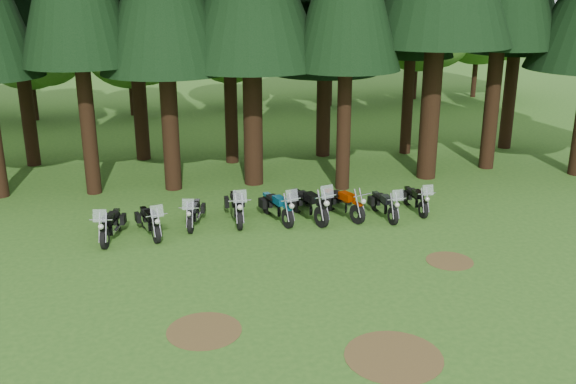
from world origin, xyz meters
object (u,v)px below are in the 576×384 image
Objects in this scene: motorcycle_4 at (277,208)px; motorcycle_7 at (384,206)px; motorcycle_2 at (194,214)px; motorcycle_5 at (309,205)px; motorcycle_3 at (237,208)px; motorcycle_6 at (343,204)px; motorcycle_0 at (111,226)px; motorcycle_1 at (150,222)px; motorcycle_8 at (416,200)px.

motorcycle_4 reaches higher than motorcycle_7.
motorcycle_5 is at bearing 9.93° from motorcycle_2.
motorcycle_3 is 3.73m from motorcycle_6.
motorcycle_3 is at bearing 17.24° from motorcycle_2.
motorcycle_0 is 6.67m from motorcycle_5.
motorcycle_7 is at bearing -14.49° from motorcycle_1.
motorcycle_5 is (6.65, 0.45, 0.06)m from motorcycle_0.
motorcycle_7 is at bearing -6.69° from motorcycle_3.
motorcycle_4 is at bearing 168.11° from motorcycle_7.
motorcycle_1 is 0.95× the size of motorcycle_4.
motorcycle_3 is at bearing 155.32° from motorcycle_5.
motorcycle_3 is 0.96× the size of motorcycle_5.
motorcycle_3 is 6.46m from motorcycle_8.
motorcycle_1 reaches higher than motorcycle_7.
motorcycle_6 is (7.89, 0.47, 0.01)m from motorcycle_0.
motorcycle_3 reaches higher than motorcycle_0.
motorcycle_5 is at bearing -21.86° from motorcycle_4.
motorcycle_4 is 5.06m from motorcycle_8.
motorcycle_1 is at bearing -165.72° from motorcycle_3.
motorcycle_5 reaches higher than motorcycle_2.
motorcycle_6 is (5.19, -0.23, 0.05)m from motorcycle_2.
motorcycle_5 is (1.09, -0.12, 0.05)m from motorcycle_4.
motorcycle_0 is 1.00× the size of motorcycle_6.
motorcycle_8 is (7.92, -0.23, 0.01)m from motorcycle_2.
motorcycle_5 is 1.20× the size of motorcycle_8.
motorcycle_6 is at bearing 10.97° from motorcycle_2.
motorcycle_8 is at bearing -1.64° from motorcycle_3.
motorcycle_5 is 1.12× the size of motorcycle_6.
motorcycle_3 is 2.50m from motorcycle_5.
motorcycle_2 is at bearing 26.25° from motorcycle_0.
motorcycle_2 is 0.95× the size of motorcycle_7.
motorcycle_4 is 1.03× the size of motorcycle_6.
motorcycle_1 is at bearing 175.41° from motorcycle_7.
motorcycle_2 is 0.99× the size of motorcycle_8.
motorcycle_2 is at bearing 170.32° from motorcycle_7.
motorcycle_3 is 1.04× the size of motorcycle_4.
motorcycle_5 is 1.24m from motorcycle_6.
motorcycle_1 reaches higher than motorcycle_2.
motorcycle_6 is at bearing -18.09° from motorcycle_4.
motorcycle_5 reaches higher than motorcycle_4.
motorcycle_1 is 0.97× the size of motorcycle_6.
motorcycle_1 is 0.91× the size of motorcycle_3.
motorcycle_7 is 1.03× the size of motorcycle_8.
motorcycle_0 is 7.91m from motorcycle_6.
motorcycle_0 is 10.63m from motorcycle_8.
motorcycle_1 is at bearing 161.94° from motorcycle_6.
motorcycle_7 is (6.59, -0.62, 0.02)m from motorcycle_2.
motorcycle_5 is 1.16× the size of motorcycle_7.
motorcycle_2 is 2.86m from motorcycle_4.
motorcycle_0 is 1.09× the size of motorcycle_2.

